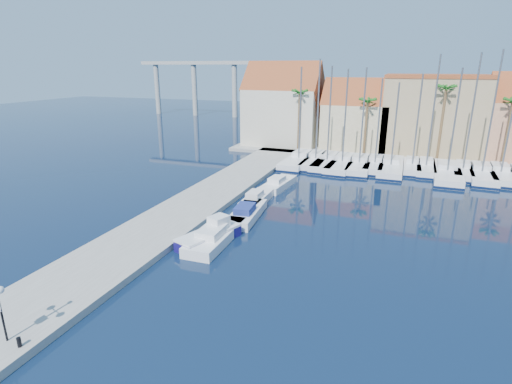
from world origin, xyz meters
TOP-DOWN VIEW (x-y plane):
  - ground at (0.00, 0.00)m, footprint 260.00×260.00m
  - quay_west at (-9.00, 13.50)m, footprint 6.00×77.00m
  - shore_north at (10.00, 48.00)m, footprint 54.00×16.00m
  - bollard at (-6.60, -7.23)m, footprint 0.20×0.20m
  - fishing_boat at (-3.91, 7.35)m, footprint 3.54×5.78m
  - motorboat_west_0 at (-3.64, 7.63)m, footprint 2.47×7.34m
  - motorboat_west_1 at (-3.22, 13.20)m, footprint 2.65×6.72m
  - motorboat_west_2 at (-3.80, 17.29)m, footprint 1.84×5.65m
  - motorboat_west_3 at (-3.32, 23.23)m, footprint 2.59×6.35m
  - sailboat_0 at (-4.04, 35.58)m, footprint 3.46×11.80m
  - sailboat_1 at (-1.78, 36.05)m, footprint 3.01×10.97m
  - sailboat_2 at (-0.08, 35.65)m, footprint 3.27×11.16m
  - sailboat_3 at (2.02, 35.45)m, footprint 3.65×11.60m
  - sailboat_4 at (4.18, 35.50)m, footprint 3.12×10.94m
  - sailboat_5 at (6.15, 36.12)m, footprint 2.64×9.33m
  - sailboat_6 at (8.18, 35.78)m, footprint 3.00×11.35m
  - sailboat_7 at (10.76, 36.75)m, footprint 2.22×8.12m
  - sailboat_8 at (12.45, 36.81)m, footprint 2.44×8.87m
  - sailboat_9 at (14.82, 35.06)m, footprint 3.53×12.13m
  - sailboat_10 at (16.72, 36.55)m, footprint 2.78×8.77m
  - sailboat_11 at (18.72, 35.93)m, footprint 3.34×10.92m
  - sailboat_12 at (20.83, 36.46)m, footprint 3.17×10.30m
  - building_0 at (-10.00, 47.00)m, footprint 12.30×9.00m
  - building_1 at (2.00, 47.00)m, footprint 10.30×8.00m
  - building_2 at (13.00, 48.00)m, footprint 14.20×10.20m
  - palm_0 at (-6.00, 42.00)m, footprint 2.60×2.60m
  - palm_1 at (4.00, 42.00)m, footprint 2.60×2.60m
  - palm_2 at (14.00, 42.00)m, footprint 2.60×2.60m
  - viaduct at (-39.07, 82.00)m, footprint 48.00×2.20m

SIDE VIEW (x-z plane):
  - ground at x=0.00m, z-range 0.00..0.00m
  - quay_west at x=-9.00m, z-range 0.00..0.50m
  - shore_north at x=10.00m, z-range 0.00..0.50m
  - motorboat_west_3 at x=-3.32m, z-range -0.19..1.21m
  - motorboat_west_0 at x=-3.64m, z-range -0.19..1.21m
  - motorboat_west_1 at x=-3.22m, z-range -0.19..1.21m
  - motorboat_west_2 at x=-3.80m, z-range -0.19..1.21m
  - sailboat_6 at x=8.18m, z-range -5.07..6.18m
  - sailboat_9 at x=14.82m, z-range -5.92..7.05m
  - sailboat_0 at x=-4.04m, z-range -5.96..7.10m
  - sailboat_3 at x=2.02m, z-range -5.85..6.99m
  - sailboat_2 at x=-0.08m, z-range -6.01..7.17m
  - sailboat_4 at x=4.18m, z-range -5.93..7.09m
  - sailboat_5 at x=6.15m, z-range -5.26..6.43m
  - sailboat_1 at x=-1.78m, z-range -6.45..7.63m
  - sailboat_12 at x=20.83m, z-range -6.35..7.54m
  - sailboat_11 at x=18.72m, z-range -6.87..8.08m
  - sailboat_7 at x=10.76m, z-range -5.51..6.75m
  - fishing_boat at x=-3.91m, z-range -0.32..1.60m
  - sailboat_8 at x=12.45m, z-range -6.62..7.90m
  - sailboat_10 at x=16.72m, z-range -6.68..7.98m
  - bollard at x=-6.60m, z-range 0.50..1.00m
  - building_1 at x=2.00m, z-range -0.20..10.80m
  - building_2 at x=13.00m, z-range 0.51..12.01m
  - building_0 at x=-10.00m, z-range -0.23..13.27m
  - palm_1 at x=4.00m, z-range 3.56..12.71m
  - palm_0 at x=-6.00m, z-range 4.00..14.15m
  - palm_2 at x=14.00m, z-range 4.44..15.59m
  - viaduct at x=-39.07m, z-range 3.02..17.47m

